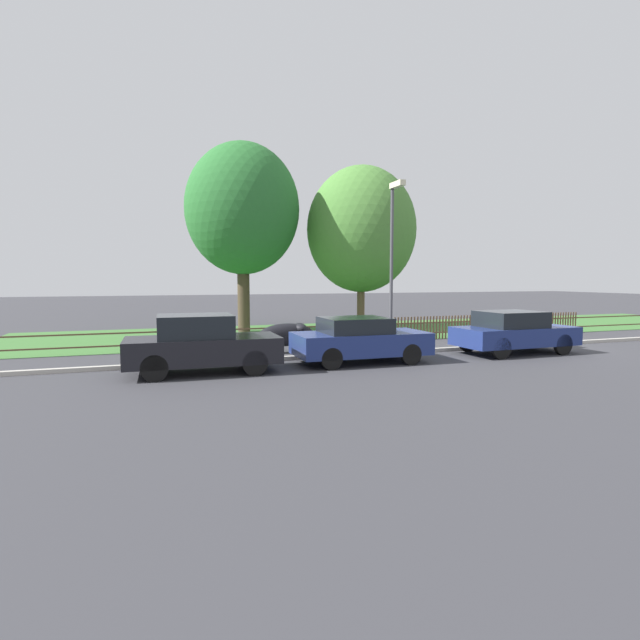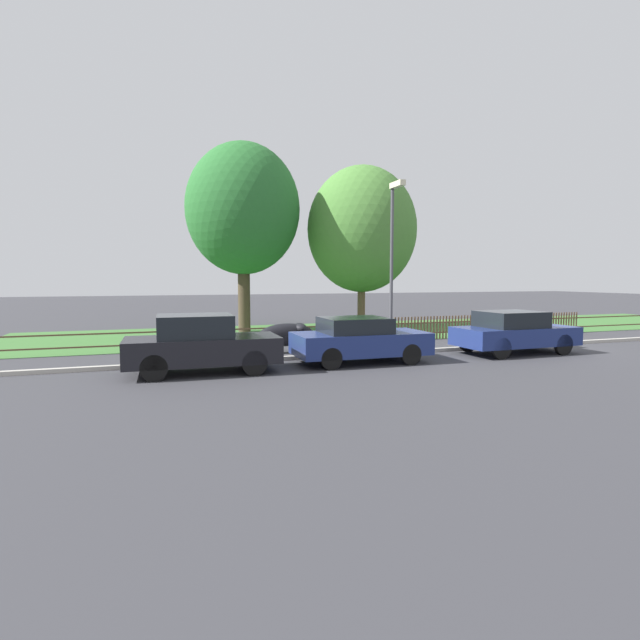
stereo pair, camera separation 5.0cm
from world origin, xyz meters
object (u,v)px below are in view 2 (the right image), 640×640
object	(u,v)px
covered_motorcycle	(288,335)
tree_nearest_kerb	(243,210)
street_lamp	(393,246)
parked_car_navy_estate	(514,332)
tree_behind_motorcycle	(362,230)
parked_car_silver_hatchback	(201,344)
parked_car_black_saloon	(359,339)

from	to	relation	value
covered_motorcycle	tree_nearest_kerb	size ratio (longest dim) A/B	0.24
street_lamp	tree_nearest_kerb	bearing A→B (deg)	114.66
parked_car_navy_estate	tree_behind_motorcycle	xyz separation A→B (m)	(-1.55, 8.84, 4.06)
tree_behind_motorcycle	street_lamp	distance (m)	7.44
tree_behind_motorcycle	parked_car_navy_estate	bearing A→B (deg)	-80.05
covered_motorcycle	tree_behind_motorcycle	size ratio (longest dim) A/B	0.26
tree_nearest_kerb	parked_car_silver_hatchback	bearing A→B (deg)	-106.88
covered_motorcycle	tree_behind_motorcycle	xyz separation A→B (m)	(5.38, 6.16, 4.18)
parked_car_silver_hatchback	covered_motorcycle	bearing A→B (deg)	43.26
parked_car_navy_estate	street_lamp	size ratio (longest dim) A/B	0.71
parked_car_silver_hatchback	covered_motorcycle	size ratio (longest dim) A/B	1.95
parked_car_silver_hatchback	tree_nearest_kerb	xyz separation A→B (m)	(2.93, 9.65, 4.81)
parked_car_silver_hatchback	street_lamp	size ratio (longest dim) A/B	0.71
tree_nearest_kerb	parked_car_black_saloon	bearing A→B (deg)	-80.44
covered_motorcycle	tree_nearest_kerb	distance (m)	8.50
parked_car_black_saloon	street_lamp	world-z (taller)	street_lamp
tree_behind_motorcycle	parked_car_black_saloon	bearing A→B (deg)	-114.18
parked_car_navy_estate	covered_motorcycle	size ratio (longest dim) A/B	1.98
parked_car_silver_hatchback	parked_car_black_saloon	distance (m)	4.54
covered_motorcycle	tree_nearest_kerb	bearing A→B (deg)	86.74
parked_car_navy_estate	parked_car_silver_hatchback	bearing A→B (deg)	179.27
parked_car_black_saloon	tree_behind_motorcycle	size ratio (longest dim) A/B	0.50
tree_behind_motorcycle	parked_car_silver_hatchback	bearing A→B (deg)	-133.60
parked_car_navy_estate	tree_nearest_kerb	xyz separation A→B (m)	(-7.11, 9.57, 4.86)
parked_car_black_saloon	parked_car_silver_hatchback	bearing A→B (deg)	-177.92
tree_nearest_kerb	street_lamp	distance (m)	8.82
parked_car_black_saloon	covered_motorcycle	xyz separation A→B (m)	(-1.43, 2.65, -0.09)
parked_car_silver_hatchback	tree_nearest_kerb	distance (m)	11.17
tree_nearest_kerb	tree_behind_motorcycle	world-z (taller)	tree_nearest_kerb
parked_car_navy_estate	covered_motorcycle	world-z (taller)	parked_car_navy_estate
tree_behind_motorcycle	street_lamp	size ratio (longest dim) A/B	1.39
parked_car_navy_estate	covered_motorcycle	distance (m)	7.43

